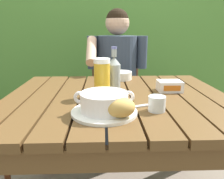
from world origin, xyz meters
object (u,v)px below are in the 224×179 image
diner_bowl (121,75)px  bread_roll (121,107)px  soup_bowl (104,101)px  butter_tub (170,86)px  table_knife (132,107)px  water_glass_small (157,104)px  serving_plate (104,112)px  beer_glass (102,78)px  beer_bottle (114,74)px  person_eating (117,72)px  chair_near_diner (116,93)px

diner_bowl → bread_roll: bearing=-94.4°
soup_bowl → butter_tub: soup_bowl is taller
table_knife → water_glass_small: bearing=-23.0°
serving_plate → beer_glass: size_ratio=1.39×
beer_glass → serving_plate: bearing=-87.8°
soup_bowl → water_glass_small: (0.21, 0.02, -0.02)m
beer_bottle → water_glass_small: size_ratio=3.38×
bread_roll → person_eating: bearing=87.2°
bread_roll → soup_bowl: bearing=130.6°
bread_roll → table_knife: size_ratio=0.79×
serving_plate → bread_roll: size_ratio=2.23×
beer_glass → table_knife: beer_glass is taller
table_knife → diner_bowl: bearing=90.8°
person_eating → beer_bottle: (-0.06, -0.66, 0.12)m
soup_bowl → diner_bowl: soup_bowl is taller
bread_roll → diner_bowl: 0.68m
chair_near_diner → water_glass_small: chair_near_diner is taller
water_glass_small → butter_tub: (0.14, 0.29, -0.00)m
serving_plate → beer_glass: bearing=92.2°
person_eating → beer_bottle: person_eating is taller
soup_bowl → water_glass_small: bearing=5.2°
soup_bowl → table_knife: (0.12, 0.06, -0.05)m
beer_glass → chair_near_diner: bearing=82.6°
beer_bottle → water_glass_small: bearing=-59.7°
soup_bowl → chair_near_diner: bearing=84.5°
diner_bowl → soup_bowl: bearing=-100.3°
soup_bowl → beer_glass: bearing=92.2°
butter_tub → beer_bottle: bearing=-176.7°
beer_glass → butter_tub: size_ratio=1.50×
serving_plate → bread_roll: 0.10m
serving_plate → beer_glass: beer_glass is taller
beer_bottle → water_glass_small: (0.16, -0.28, -0.07)m
chair_near_diner → water_glass_small: (0.10, -1.13, 0.29)m
chair_near_diner → beer_bottle: size_ratio=4.06×
butter_tub → diner_bowl: (-0.24, 0.30, -0.00)m
water_glass_small → diner_bowl: (-0.10, 0.59, -0.01)m
chair_near_diner → serving_plate: 1.19m
chair_near_diner → soup_bowl: size_ratio=4.07×
soup_bowl → table_knife: size_ratio=1.60×
person_eating → beer_glass: size_ratio=6.46×
person_eating → serving_plate: 0.96m
diner_bowl → beer_glass: bearing=-107.5°
chair_near_diner → beer_bottle: (-0.06, -0.86, 0.36)m
soup_bowl → water_glass_small: soup_bowl is taller
water_glass_small → butter_tub: 0.32m
beer_bottle → butter_tub: beer_bottle is taller
table_knife → person_eating: bearing=90.7°
serving_plate → butter_tub: (0.35, 0.31, 0.02)m
soup_bowl → water_glass_small: size_ratio=3.37×
soup_bowl → beer_glass: beer_glass is taller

